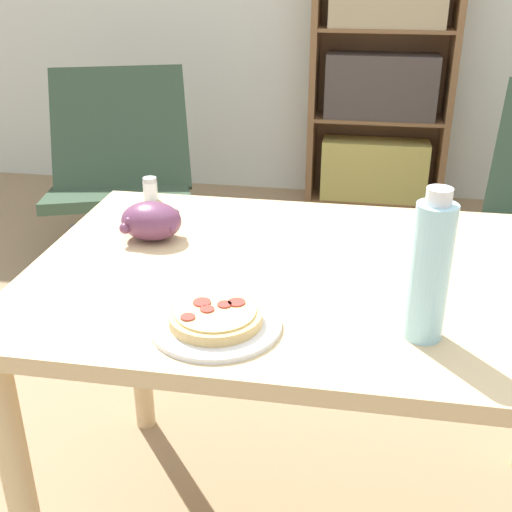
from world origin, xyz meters
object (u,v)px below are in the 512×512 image
Objects in this scene: pizza_on_plate at (216,320)px; salt_shaker at (150,189)px; bookshelf at (381,82)px; lounge_chair_near at (124,202)px; grape_bunch at (151,221)px; drink_bottle at (430,270)px.

salt_shaker is at bearing 117.73° from pizza_on_plate.
bookshelf reaches higher than salt_shaker.
lounge_chair_near reaches higher than salt_shaker.
bookshelf is at bearing 73.96° from salt_shaker.
pizza_on_plate is 0.43m from grape_bunch.
pizza_on_plate is at bearing -83.31° from lounge_chair_near.
drink_bottle is 0.18× the size of bookshelf.
bookshelf is at bearing 91.04° from drink_bottle.
grape_bunch is 0.09× the size of bookshelf.
drink_bottle is 2.80m from bookshelf.
grape_bunch is 2.53m from bookshelf.
lounge_chair_near is (-0.66, 1.47, -0.53)m from grape_bunch.
grape_bunch is 2.30× the size of salt_shaker.
pizza_on_plate is at bearing -174.89° from drink_bottle.
pizza_on_plate is 2.10m from lounge_chair_near.
salt_shaker is (-0.09, 0.26, -0.01)m from grape_bunch.
salt_shaker is at bearing 139.64° from drink_bottle.
drink_bottle reaches higher than grape_bunch.
bookshelf is (1.21, 1.00, 0.43)m from lounge_chair_near.
drink_bottle is (0.60, -0.33, 0.08)m from grape_bunch.
pizza_on_plate is 0.87× the size of drink_bottle.
bookshelf is (0.31, 2.83, -0.07)m from pizza_on_plate.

